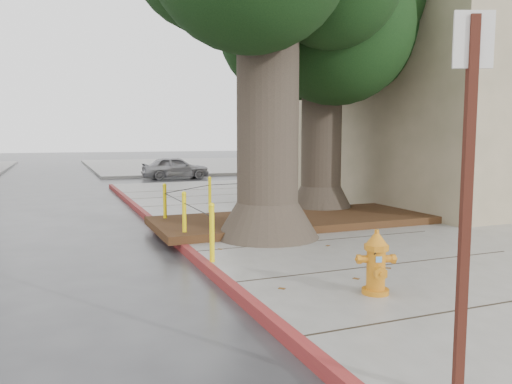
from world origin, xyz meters
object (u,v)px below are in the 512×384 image
signpost (467,188)px  fire_hydrant (376,263)px  car_red (337,163)px  car_silver (175,168)px

signpost → fire_hydrant: bearing=90.6°
fire_hydrant → car_red: car_red is taller
signpost → car_silver: bearing=105.0°
car_red → fire_hydrant: bearing=155.1°
fire_hydrant → car_silver: 20.20m
car_silver → car_red: bearing=-84.7°
fire_hydrant → signpost: (-0.96, -2.38, 1.20)m
signpost → car_silver: signpost is taller
car_silver → car_red: car_red is taller
signpost → car_silver: (3.01, 22.48, -1.17)m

